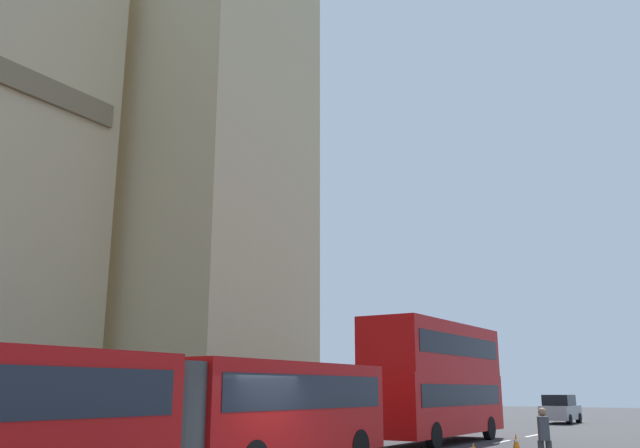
# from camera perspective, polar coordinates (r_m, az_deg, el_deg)

# --- Properties ---
(articulated_bus) EXTENTS (17.38, 2.54, 2.90)m
(articulated_bus) POSITION_cam_1_polar(r_m,az_deg,el_deg) (16.01, -13.81, -15.04)
(articulated_bus) COLOR #B20F0F
(articulated_bus) RESTS_ON ground_plane
(double_decker_bus) EXTENTS (9.73, 2.54, 4.90)m
(double_decker_bus) POSITION_cam_1_polar(r_m,az_deg,el_deg) (29.57, 9.87, -12.70)
(double_decker_bus) COLOR #B20F0F
(double_decker_bus) RESTS_ON ground_plane
(sedan_lead) EXTENTS (4.40, 1.86, 1.85)m
(sedan_lead) POSITION_cam_1_polar(r_m,az_deg,el_deg) (48.91, 19.84, -14.64)
(sedan_lead) COLOR gray
(sedan_lead) RESTS_ON ground_plane
(traffic_cone_east) EXTENTS (0.36, 0.36, 0.58)m
(traffic_cone_east) POSITION_cam_1_polar(r_m,az_deg,el_deg) (27.09, 16.40, -17.40)
(traffic_cone_east) COLOR black
(traffic_cone_east) RESTS_ON ground_plane
(pedestrian_near_cones) EXTENTS (0.46, 0.38, 1.69)m
(pedestrian_near_cones) POSITION_cam_1_polar(r_m,az_deg,el_deg) (19.44, 18.59, -16.93)
(pedestrian_near_cones) COLOR #333333
(pedestrian_near_cones) RESTS_ON ground_plane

